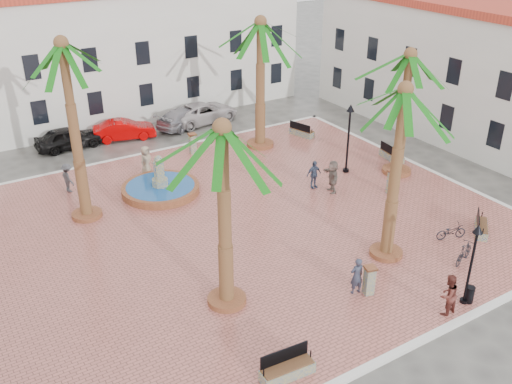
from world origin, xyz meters
The scene contains 35 objects.
ground centered at (0.00, 0.00, 0.00)m, with size 120.00×120.00×0.00m, color #56544F.
plaza centered at (0.00, 0.00, 0.07)m, with size 26.00×22.00×0.15m, color #AF5E53.
kerb_n centered at (0.00, 11.00, 0.08)m, with size 26.30×0.30×0.16m, color silver.
kerb_s centered at (0.00, -11.00, 0.08)m, with size 26.30×0.30×0.16m, color silver.
kerb_e centered at (13.00, 0.00, 0.08)m, with size 0.30×22.30×0.16m, color silver.
building_north centered at (0.00, 19.99, 4.77)m, with size 30.40×7.40×9.50m.
building_east centered at (19.99, 2.00, 4.52)m, with size 7.40×26.40×9.00m.
fountain centered at (-2.00, 5.22, 0.45)m, with size 4.30×4.30×2.22m.
palm_nw centered at (-6.31, 4.64, 8.07)m, with size 4.97×4.97×9.16m.
palm_sw centered at (-3.65, -5.30, 6.73)m, with size 5.08×5.08×7.78m.
palm_s centered at (4.22, -6.07, 7.07)m, with size 4.86×4.86×8.09m.
palm_e centered at (11.03, 0.27, 6.33)m, with size 5.54×5.54×7.44m.
palm_ne centered at (6.36, 8.15, 7.24)m, with size 5.73×5.73×8.42m.
bench_s centered at (-3.90, -9.92, 0.44)m, with size 1.96×0.73×1.01m.
bench_se centered at (9.52, -7.03, 0.41)m, with size 1.70×1.56×0.94m.
bench_e centered at (12.12, 1.86, 0.43)m, with size 0.82×1.95×1.00m.
bench_ne centered at (9.78, 8.22, 0.42)m, with size 1.05×1.92×0.97m.
lamppost_s centered at (4.43, -10.32, 2.58)m, with size 0.39×0.39×3.58m.
lamppost_e centered at (8.54, 1.96, 2.99)m, with size 0.45×0.45×4.19m.
bollard_se centered at (1.54, -7.86, 0.82)m, with size 0.57×0.57×1.30m.
bollard_n centered at (1.98, 9.28, 0.85)m, with size 0.53×0.53×1.36m.
bollard_e centered at (8.78, -1.60, 0.87)m, with size 0.54×0.54×1.40m.
litter_bin centered at (4.61, -10.40, 0.51)m, with size 0.37×0.37×0.72m, color black.
cyclist_a centered at (1.14, -7.54, 0.97)m, with size 0.60×0.39×1.65m, color #2C3042.
bicycle_a centered at (7.80, -6.66, 0.55)m, with size 0.53×1.51×0.79m, color black.
cyclist_b centered at (3.26, -10.40, 1.02)m, with size 0.84×0.66×1.74m, color #57231E.
bicycle_b centered at (6.71, -8.33, 0.64)m, with size 0.46×1.63×0.98m, color black.
pedestrian_fountain_a centered at (-1.81, 7.67, 1.08)m, with size 0.91×0.59×1.85m, color gray.
pedestrian_fountain_b centered at (5.57, 1.24, 0.96)m, with size 0.95×0.40×1.63m, color #38445E.
pedestrian_north centered at (-6.28, 7.98, 0.99)m, with size 1.08×0.62×1.67m, color #414146.
pedestrian_east centered at (6.13, 0.28, 1.08)m, with size 1.73×0.55×1.86m, color #6B5C54.
car_black centered at (-4.41, 14.75, 0.74)m, with size 1.74×4.32×1.47m, color black.
car_red centered at (-0.73, 14.39, 0.69)m, with size 1.45×4.16×1.37m, color #B60001.
car_silver centered at (3.88, 14.59, 0.68)m, with size 1.92×4.72×1.37m, color #9C9BA3.
car_white centered at (5.48, 14.68, 0.74)m, with size 2.46×5.35×1.49m, color beige.
Camera 1 is at (-12.38, -21.64, 14.38)m, focal length 40.00 mm.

